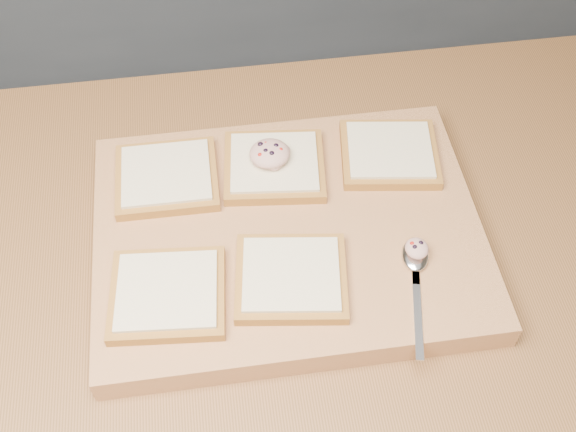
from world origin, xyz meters
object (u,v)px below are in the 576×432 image
(tuna_salad_dollop, at_px, (270,153))
(spoon, at_px, (416,263))
(cutting_board, at_px, (288,235))
(bread_far_center, at_px, (274,166))

(tuna_salad_dollop, xyz_separation_m, spoon, (0.15, -0.18, -0.03))
(cutting_board, distance_m, spoon, 0.16)
(cutting_board, bearing_deg, bread_far_center, 93.03)
(tuna_salad_dollop, bearing_deg, cutting_board, -83.91)
(bread_far_center, relative_size, tuna_salad_dollop, 2.70)
(bread_far_center, distance_m, tuna_salad_dollop, 0.02)
(bread_far_center, bearing_deg, spoon, -49.74)
(cutting_board, height_order, tuna_salad_dollop, tuna_salad_dollop)
(cutting_board, relative_size, tuna_salad_dollop, 9.11)
(tuna_salad_dollop, bearing_deg, spoon, -49.16)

